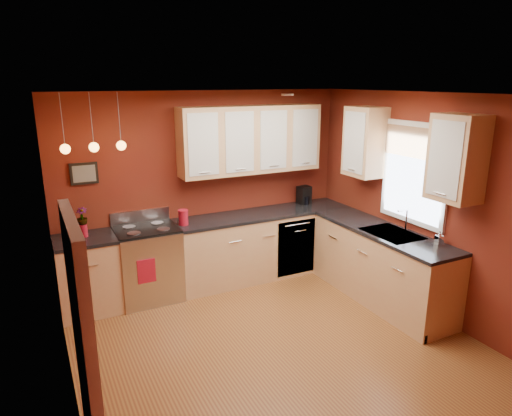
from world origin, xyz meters
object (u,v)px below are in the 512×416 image
gas_range (149,263)px  sink (392,235)px  soap_pump (439,238)px  red_canister (183,217)px  coffee_maker (304,196)px

gas_range → sink: (2.62, -1.50, 0.43)m
sink → soap_pump: 0.59m
red_canister → sink: bearing=-34.0°
gas_range → sink: sink is taller
gas_range → red_canister: bearing=-5.8°
gas_range → coffee_maker: (2.41, 0.14, 0.58)m
sink → soap_pump: sink is taller
coffee_maker → soap_pump: (0.39, -2.19, -0.04)m
soap_pump → coffee_maker: bearing=100.0°
sink → gas_range: bearing=150.2°
sink → soap_pump: (0.18, -0.55, 0.11)m
gas_range → coffee_maker: bearing=3.4°
sink → red_canister: 2.60m
sink → red_canister: (-2.15, 1.45, 0.12)m
gas_range → soap_pump: size_ratio=6.58×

